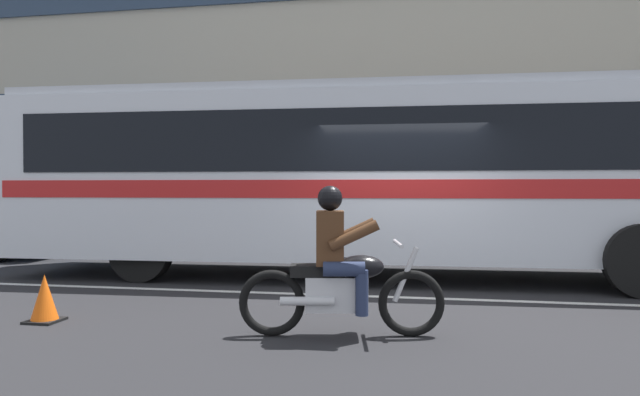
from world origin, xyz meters
The scene contains 8 objects.
ground_plane centered at (0.00, 0.00, 0.00)m, with size 60.00×60.00×0.00m, color black.
sidewalk_curb centered at (0.00, 5.10, 0.07)m, with size 28.00×3.80×0.15m, color gray.
lane_center_stripe centered at (0.00, -0.60, 0.00)m, with size 26.60×0.14×0.01m, color silver.
office_building_facade centered at (0.00, 7.39, 5.35)m, with size 28.00×0.89×10.69m.
transit_bus centered at (-0.23, 1.19, 1.88)m, with size 13.10×3.08×3.22m.
motorcycle_with_rider centered at (-0.52, -2.86, 0.66)m, with size 2.12×0.72×1.56m.
fire_hydrant centered at (2.65, 3.89, 0.52)m, with size 0.22×0.30×0.75m.
traffic_cone centered at (-3.96, -2.84, 0.26)m, with size 0.36×0.36×0.55m.
Camera 1 is at (0.36, -8.77, 1.54)m, focal length 32.42 mm.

